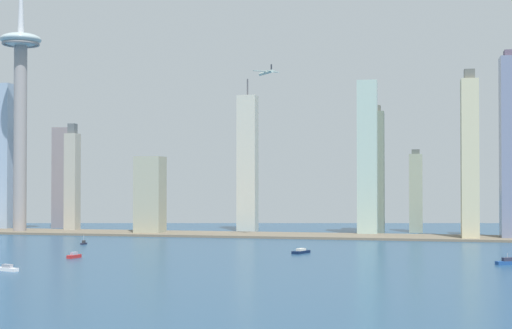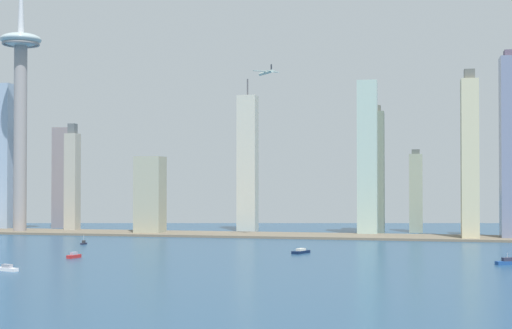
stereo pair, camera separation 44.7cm
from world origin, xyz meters
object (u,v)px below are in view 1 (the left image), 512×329
skyscraper_6 (150,195)px  skyscraper_3 (376,171)px  skyscraper_1 (416,192)px  boat_0 (84,243)px  boat_4 (74,256)px  skyscraper_4 (72,181)px  observation_tower (20,88)px  skyscraper_9 (64,178)px  skyscraper_0 (470,158)px  skyscraper_5 (367,158)px  boat_1 (301,251)px  boat_7 (508,262)px  boat_2 (7,268)px  airplane (266,73)px  skyscraper_8 (7,157)px  skyscraper_7 (511,147)px  skyscraper_10 (6,168)px  skyscraper_2 (248,163)px

skyscraper_6 → skyscraper_3: bearing=18.2°
skyscraper_1 → boat_0: bearing=-142.9°
boat_4 → skyscraper_4: bearing=-139.5°
skyscraper_1 → skyscraper_4: bearing=-169.7°
observation_tower → skyscraper_9: 130.51m
skyscraper_0 → skyscraper_5: (-97.83, 41.70, 1.44)m
skyscraper_5 → boat_1: (-38.04, -202.07, -77.16)m
skyscraper_1 → boat_7: bearing=-78.9°
skyscraper_0 → skyscraper_3: 124.71m
boat_2 → airplane: bearing=-92.9°
skyscraper_8 → boat_0: size_ratio=19.41×
skyscraper_1 → skyscraper_6: bearing=-161.8°
boat_2 → skyscraper_1: bearing=-101.9°
skyscraper_7 → boat_7: skyscraper_7 is taller
skyscraper_1 → boat_2: skyscraper_1 is taller
boat_0 → skyscraper_4: bearing=-146.7°
skyscraper_5 → skyscraper_7: skyscraper_7 is taller
boat_7 → boat_4: bearing=-20.6°
skyscraper_9 → boat_7: size_ratio=7.11×
skyscraper_4 → boat_2: skyscraper_4 is taller
skyscraper_6 → boat_2: (21.58, -319.45, -38.70)m
skyscraper_0 → skyscraper_7: 41.75m
boat_0 → boat_7: boat_0 is taller
skyscraper_10 → boat_7: skyscraper_10 is taller
observation_tower → boat_4: bearing=-53.5°
skyscraper_4 → skyscraper_1: bearing=10.3°
boat_4 → skyscraper_9: bearing=-138.1°
skyscraper_5 → skyscraper_7: bearing=-12.2°
boat_2 → boat_4: 81.89m
skyscraper_3 → skyscraper_4: (-323.77, -52.74, -10.38)m
skyscraper_8 → boat_1: bearing=-29.4°
skyscraper_0 → boat_0: bearing=-160.5°
skyscraper_2 → airplane: (43.61, -117.41, 82.58)m
skyscraper_9 → skyscraper_3: bearing=-1.2°
skyscraper_5 → skyscraper_9: 360.71m
boat_7 → skyscraper_3: bearing=-95.0°
skyscraper_4 → airplane: size_ratio=5.05×
skyscraper_4 → skyscraper_8: 92.72m
skyscraper_4 → boat_1: bearing=-34.4°
skyscraper_8 → boat_1: (367.06, -206.83, -80.86)m
skyscraper_5 → skyscraper_10: size_ratio=1.07×
skyscraper_0 → boat_0: size_ratio=18.87×
skyscraper_2 → boat_0: bearing=-118.1°
boat_0 → boat_1: size_ratio=0.45×
skyscraper_3 → skyscraper_5: size_ratio=0.86×
skyscraper_4 → skyscraper_7: size_ratio=0.66×
skyscraper_3 → boat_1: (-44.09, -244.05, -64.36)m
skyscraper_6 → skyscraper_9: skyscraper_9 is taller
observation_tower → skyscraper_0: size_ratio=1.90×
skyscraper_0 → skyscraper_6: skyscraper_0 is taller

